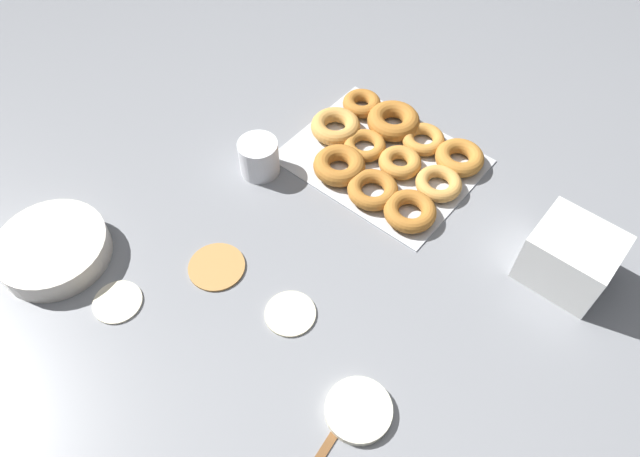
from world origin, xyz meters
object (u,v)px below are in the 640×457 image
Objects in this scene: pancake_2 at (117,302)px; pancake_3 at (290,313)px; pancake_0 at (216,266)px; batter_bowl at (53,249)px; pancake_1 at (359,410)px; container_stack at (570,257)px; donut_tray at (387,154)px; paper_cup at (259,157)px.

pancake_2 is 0.97× the size of pancake_3.
batter_bowl reaches higher than pancake_0.
pancake_2 is (0.08, 0.17, -0.00)m from pancake_0.
pancake_0 and pancake_2 have the same top height.
container_stack reaches higher than pancake_1.
batter_bowl is at bearing 61.18° from donut_tray.
pancake_1 is at bearing -165.15° from pancake_2.
donut_tray is at bearing -133.86° from paper_cup.
pancake_3 is at bearing -155.77° from batter_bowl.
paper_cup is at bearing -30.32° from pancake_1.
pancake_0 is at bearing 79.30° from donut_tray.
pancake_0 is 0.75× the size of container_stack.
container_stack is at bearing -130.71° from pancake_3.
container_stack is at bearing -164.86° from paper_cup.
donut_tray is (-0.08, -0.43, 0.01)m from pancake_0.
batter_bowl is at bearing 70.55° from paper_cup.
pancake_0 is 0.31m from batter_bowl.
container_stack is 1.71× the size of paper_cup.
container_stack reaches higher than batter_bowl.
pancake_2 is 1.06× the size of paper_cup.
donut_tray is 4.62× the size of paper_cup.
donut_tray is at bearing -77.67° from pancake_3.
pancake_1 is 0.55m from paper_cup.
batter_bowl is at bearing 34.94° from pancake_0.
pancake_0 is 0.26m from paper_cup.
pancake_3 is 0.36m from paper_cup.
pancake_2 is 0.23× the size of donut_tray.
donut_tray is at bearing -118.82° from batter_bowl.
pancake_3 is at bearing 49.29° from container_stack.
batter_bowl is 0.95m from container_stack.
container_stack is 0.63m from paper_cup.
batter_bowl reaches higher than pancake_3.
pancake_2 is at bearing 14.85° from pancake_1.
batter_bowl is (0.33, 0.60, 0.00)m from donut_tray.
pancake_3 is 0.46m from batter_bowl.
paper_cup is at bearing -38.02° from pancake_3.
donut_tray is at bearing -58.69° from pancake_1.
pancake_1 is 0.21m from pancake_3.
pancake_1 is 0.47m from container_stack.
paper_cup is (0.19, 0.20, 0.02)m from donut_tray.
pancake_2 is at bearing 44.03° from container_stack.
pancake_3 is 1.09× the size of paper_cup.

